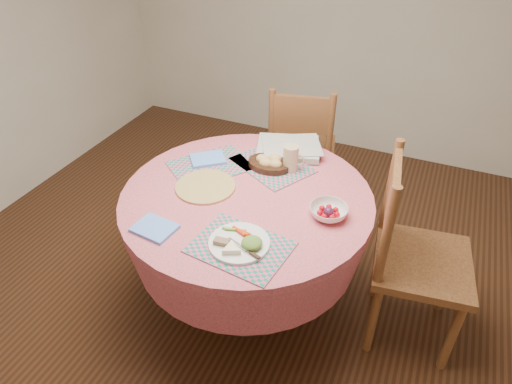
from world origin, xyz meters
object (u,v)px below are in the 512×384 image
chair_right (412,253)px  dinner_plate (240,243)px  dining_table (247,225)px  wicker_trivet (205,187)px  chair_back (301,148)px  fruit_bowl (329,212)px  bread_bowl (269,163)px  latte_mug (291,158)px

chair_right → dinner_plate: bearing=119.0°
dining_table → wicker_trivet: size_ratio=4.13×
chair_back → fruit_bowl: (0.44, -0.95, 0.27)m
dining_table → dinner_plate: (0.13, -0.35, 0.22)m
dining_table → fruit_bowl: fruit_bowl is taller
dining_table → chair_right: size_ratio=1.20×
chair_right → bread_bowl: (-0.80, 0.12, 0.25)m
fruit_bowl → bread_bowl: bearing=145.8°
chair_right → bread_bowl: size_ratio=4.49×
chair_back → latte_mug: (0.15, -0.65, 0.32)m
wicker_trivet → chair_back: bearing=79.1°
dining_table → chair_back: size_ratio=1.28×
chair_back → wicker_trivet: 1.02m
latte_mug → fruit_bowl: latte_mug is taller
dining_table → fruit_bowl: size_ratio=5.48×
wicker_trivet → fruit_bowl: size_ratio=1.32×
latte_mug → wicker_trivet: bearing=-136.5°
bread_bowl → dinner_plate: bearing=-79.2°
wicker_trivet → fruit_bowl: fruit_bowl is taller
chair_back → dinner_plate: 1.33m
wicker_trivet → dinner_plate: size_ratio=1.15×
chair_right → latte_mug: bearing=70.7°
wicker_trivet → dinner_plate: dinner_plate is taller
chair_right → chair_back: (-0.83, 0.80, -0.03)m
wicker_trivet → bread_bowl: bearing=52.5°
bread_bowl → latte_mug: (0.11, 0.03, 0.04)m
chair_right → wicker_trivet: bearing=92.4°
chair_right → wicker_trivet: 1.06m
chair_back → latte_mug: bearing=90.2°
chair_back → fruit_bowl: chair_back is taller
wicker_trivet → fruit_bowl: 0.63m
bread_bowl → chair_right: bearing=-8.6°
bread_bowl → fruit_bowl: 0.49m
chair_right → fruit_bowl: 0.49m
chair_back → wicker_trivet: size_ratio=3.23×
chair_back → wicker_trivet: chair_back is taller
dinner_plate → bread_bowl: 0.63m
dining_table → dinner_plate: size_ratio=4.75×
dining_table → latte_mug: (0.12, 0.29, 0.27)m
chair_back → fruit_bowl: size_ratio=4.27×
chair_right → bread_bowl: chair_right is taller
chair_back → dinner_plate: size_ratio=3.71×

